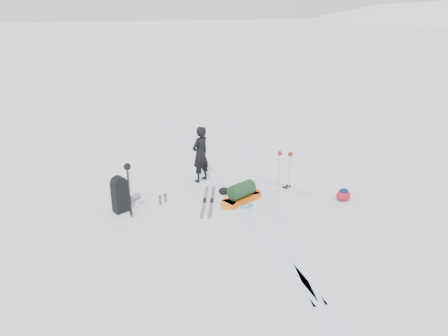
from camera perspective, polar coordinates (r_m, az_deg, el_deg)
The scene contains 14 objects.
ground at distance 12.43m, azimuth 0.81°, elevation -3.90°, with size 200.00×200.00×0.00m, color white.
snow_hill_backdrop at distance 137.25m, azimuth 17.24°, elevation -12.45°, with size 359.50×192.00×162.45m.
ski_tracks at distance 13.35m, azimuth 2.36°, elevation -2.04°, with size 3.38×17.97×0.01m.
skier at distance 13.25m, azimuth -3.10°, elevation 1.81°, with size 0.64×0.42×1.74m, color black.
pulk_sled at distance 12.14m, azimuth 2.30°, elevation -3.45°, with size 1.46×1.07×0.55m.
expedition_rucksack at distance 11.85m, azimuth -13.23°, elevation -3.36°, with size 0.81×1.02×1.00m.
ski_poles_black at distance 11.14m, azimuth -12.46°, elevation -0.68°, with size 0.18×0.22×1.49m.
ski_poles_silver at distance 12.30m, azimuth 7.96°, elevation 1.21°, with size 0.40×0.26×1.33m.
touring_skis_grey at distance 12.20m, azimuth -2.09°, elevation -4.34°, with size 0.87×2.03×0.07m.
touring_skis_white at distance 13.18m, azimuth 8.18°, elevation -2.53°, with size 0.99×1.48×0.06m.
rope_coil at distance 11.97m, azimuth 2.75°, elevation -4.81°, with size 0.58×0.58×0.05m.
small_daypack at distance 12.63m, azimuth 15.33°, elevation -3.40°, with size 0.50×0.43×0.36m.
thermos_pair at distance 12.16m, azimuth -8.00°, elevation -4.06°, with size 0.23×0.20×0.27m.
stuff_sack at distance 12.61m, azimuth 0.01°, elevation -3.00°, with size 0.39×0.34×0.20m.
Camera 1 is at (-2.99, -10.82, 5.32)m, focal length 35.00 mm.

